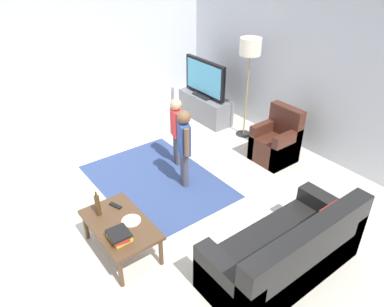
{
  "coord_description": "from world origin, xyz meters",
  "views": [
    {
      "loc": [
        3.42,
        -1.98,
        3.22
      ],
      "look_at": [
        0.0,
        0.6,
        0.65
      ],
      "focal_mm": 34.17,
      "sensor_mm": 36.0,
      "label": 1
    }
  ],
  "objects": [
    {
      "name": "ground",
      "position": [
        0.0,
        0.0,
        0.0
      ],
      "size": [
        7.8,
        7.8,
        0.0
      ],
      "primitive_type": "plane",
      "color": "beige"
    },
    {
      "name": "wall_back",
      "position": [
        0.0,
        3.0,
        1.35
      ],
      "size": [
        6.0,
        0.12,
        2.7
      ],
      "primitive_type": "cube",
      "color": "silver",
      "rests_on": "ground"
    },
    {
      "name": "wall_left",
      "position": [
        -3.0,
        0.0,
        1.35
      ],
      "size": [
        0.12,
        6.0,
        2.7
      ],
      "primitive_type": "cube",
      "color": "silver",
      "rests_on": "ground"
    },
    {
      "name": "area_rug",
      "position": [
        -0.54,
        0.33,
        0.0
      ],
      "size": [
        2.2,
        1.6,
        0.01
      ],
      "primitive_type": "cube",
      "color": "#33477A",
      "rests_on": "ground"
    },
    {
      "name": "tv_stand",
      "position": [
        -1.81,
        2.3,
        0.24
      ],
      "size": [
        1.2,
        0.44,
        0.5
      ],
      "color": "slate",
      "rests_on": "ground"
    },
    {
      "name": "tv",
      "position": [
        -1.81,
        2.28,
        0.85
      ],
      "size": [
        1.1,
        0.28,
        0.71
      ],
      "color": "black",
      "rests_on": "tv_stand"
    },
    {
      "name": "couch",
      "position": [
        1.82,
        0.5,
        0.29
      ],
      "size": [
        0.8,
        1.8,
        0.86
      ],
      "color": "black",
      "rests_on": "ground"
    },
    {
      "name": "armchair",
      "position": [
        0.11,
        2.26,
        0.3
      ],
      "size": [
        0.6,
        0.6,
        0.9
      ],
      "color": "#472319",
      "rests_on": "ground"
    },
    {
      "name": "floor_lamp",
      "position": [
        -0.84,
        2.45,
        1.54
      ],
      "size": [
        0.36,
        0.36,
        1.78
      ],
      "color": "#262626",
      "rests_on": "ground"
    },
    {
      "name": "child_near_tv",
      "position": [
        -0.78,
        0.89,
        0.68
      ],
      "size": [
        0.36,
        0.2,
        1.12
      ],
      "color": "#4C4C59",
      "rests_on": "ground"
    },
    {
      "name": "child_center",
      "position": [
        -0.23,
        0.63,
        0.72
      ],
      "size": [
        0.38,
        0.23,
        1.2
      ],
      "color": "#4C4C59",
      "rests_on": "ground"
    },
    {
      "name": "coffee_table",
      "position": [
        0.42,
        -0.75,
        0.37
      ],
      "size": [
        1.0,
        0.6,
        0.42
      ],
      "color": "#513823",
      "rests_on": "ground"
    },
    {
      "name": "book_stack",
      "position": [
        0.65,
        -0.87,
        0.47
      ],
      "size": [
        0.26,
        0.23,
        0.1
      ],
      "color": "yellow",
      "rests_on": "coffee_table"
    },
    {
      "name": "bottle",
      "position": [
        0.14,
        -0.87,
        0.56
      ],
      "size": [
        0.06,
        0.06,
        0.33
      ],
      "color": "#4C3319",
      "rests_on": "coffee_table"
    },
    {
      "name": "tv_remote",
      "position": [
        0.12,
        -0.65,
        0.43
      ],
      "size": [
        0.18,
        0.1,
        0.02
      ],
      "primitive_type": "cube",
      "rotation": [
        0.0,
        0.0,
        0.35
      ],
      "color": "black",
      "rests_on": "coffee_table"
    },
    {
      "name": "plate",
      "position": [
        0.47,
        -0.63,
        0.43
      ],
      "size": [
        0.22,
        0.22,
        0.02
      ],
      "color": "white",
      "rests_on": "coffee_table"
    }
  ]
}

